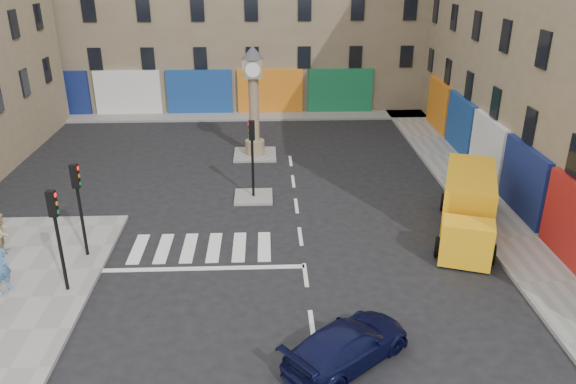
{
  "coord_description": "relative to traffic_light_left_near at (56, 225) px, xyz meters",
  "views": [
    {
      "loc": [
        -1.36,
        -16.55,
        10.96
      ],
      "look_at": [
        -0.51,
        4.05,
        2.0
      ],
      "focal_mm": 35.0,
      "sensor_mm": 36.0,
      "label": 1
    }
  ],
  "objects": [
    {
      "name": "pedestrian_tan",
      "position": [
        -3.2,
        2.71,
        -1.63
      ],
      "size": [
        0.66,
        0.84,
        1.69
      ],
      "primitive_type": "imported",
      "rotation": [
        0.0,
        0.0,
        1.6
      ],
      "color": "tan",
      "rests_on": "sidewalk_left"
    },
    {
      "name": "traffic_light_left_near",
      "position": [
        0.0,
        0.0,
        0.0
      ],
      "size": [
        0.28,
        0.22,
        3.7
      ],
      "color": "black",
      "rests_on": "sidewalk_left"
    },
    {
      "name": "yellow_van",
      "position": [
        15.28,
        4.03,
        -1.45
      ],
      "size": [
        3.98,
        6.78,
        2.37
      ],
      "rotation": [
        0.0,
        0.0,
        -0.34
      ],
      "color": "#FFAF15",
      "rests_on": "ground"
    },
    {
      "name": "traffic_light_island",
      "position": [
        6.3,
        7.8,
        -0.03
      ],
      "size": [
        0.28,
        0.22,
        3.7
      ],
      "color": "black",
      "rests_on": "island_near"
    },
    {
      "name": "sidewalk_right",
      "position": [
        17.0,
        9.8,
        -2.55
      ],
      "size": [
        2.6,
        30.0,
        0.15
      ],
      "primitive_type": "cube",
      "color": "gray",
      "rests_on": "ground"
    },
    {
      "name": "navy_sedan",
      "position": [
        9.17,
        -3.9,
        -2.01
      ],
      "size": [
        4.33,
        3.96,
        1.22
      ],
      "primitive_type": "imported",
      "rotation": [
        0.0,
        0.0,
        2.25
      ],
      "color": "black",
      "rests_on": "ground"
    },
    {
      "name": "island_far",
      "position": [
        6.3,
        13.8,
        -2.56
      ],
      "size": [
        2.4,
        2.4,
        0.12
      ],
      "primitive_type": "cube",
      "color": "gray",
      "rests_on": "ground"
    },
    {
      "name": "pedestrian_blue",
      "position": [
        -2.1,
        -0.04,
        -1.47
      ],
      "size": [
        0.8,
        0.87,
        2.0
      ],
      "primitive_type": "imported",
      "rotation": [
        0.0,
        0.0,
        0.98
      ],
      "color": "#4E81B4",
      "rests_on": "sidewalk_left"
    },
    {
      "name": "sidewalk_far",
      "position": [
        4.3,
        22.0,
        -2.55
      ],
      "size": [
        32.0,
        2.4,
        0.15
      ],
      "primitive_type": "cube",
      "color": "gray",
      "rests_on": "ground"
    },
    {
      "name": "traffic_light_left_far",
      "position": [
        0.0,
        2.4,
        0.0
      ],
      "size": [
        0.28,
        0.22,
        3.7
      ],
      "color": "black",
      "rests_on": "sidewalk_left"
    },
    {
      "name": "ground",
      "position": [
        8.3,
        -0.2,
        -2.62
      ],
      "size": [
        120.0,
        120.0,
        0.0
      ],
      "primitive_type": "plane",
      "color": "black",
      "rests_on": "ground"
    },
    {
      "name": "clock_pillar",
      "position": [
        6.3,
        13.8,
        0.93
      ],
      "size": [
        1.2,
        1.2,
        6.1
      ],
      "color": "#947E61",
      "rests_on": "island_far"
    },
    {
      "name": "island_near",
      "position": [
        6.3,
        7.8,
        -2.56
      ],
      "size": [
        1.8,
        1.8,
        0.12
      ],
      "primitive_type": "cube",
      "color": "gray",
      "rests_on": "ground"
    }
  ]
}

